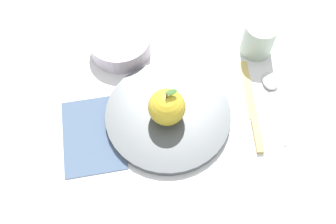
{
  "coord_description": "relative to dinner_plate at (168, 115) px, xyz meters",
  "views": [
    {
      "loc": [
        -0.25,
        -0.27,
        0.68
      ],
      "look_at": [
        -0.03,
        0.01,
        0.02
      ],
      "focal_mm": 39.33,
      "sensor_mm": 36.0,
      "label": 1
    }
  ],
  "objects": [
    {
      "name": "cup",
      "position": [
        0.27,
        0.02,
        0.03
      ],
      "size": [
        0.07,
        0.07,
        0.08
      ],
      "color": "#B2C6B2",
      "rests_on": "ground_plane"
    },
    {
      "name": "knife",
      "position": [
        0.15,
        -0.1,
        -0.01
      ],
      "size": [
        0.14,
        0.2,
        0.01
      ],
      "color": "#D8B766",
      "rests_on": "ground_plane"
    },
    {
      "name": "spoon",
      "position": [
        0.22,
        -0.08,
        -0.0
      ],
      "size": [
        0.11,
        0.16,
        0.01
      ],
      "color": "silver",
      "rests_on": "ground_plane"
    },
    {
      "name": "apple",
      "position": [
        -0.01,
        -0.0,
        0.04
      ],
      "size": [
        0.07,
        0.07,
        0.09
      ],
      "color": "gold",
      "rests_on": "dinner_plate"
    },
    {
      "name": "dinner_plate",
      "position": [
        0.0,
        0.0,
        0.0
      ],
      "size": [
        0.26,
        0.26,
        0.02
      ],
      "color": "#4C5156",
      "rests_on": "ground_plane"
    },
    {
      "name": "linen_napkin",
      "position": [
        -0.15,
        0.06,
        -0.01
      ],
      "size": [
        0.19,
        0.21,
        0.0
      ],
      "primitive_type": "cube",
      "rotation": [
        0.0,
        0.0,
        5.82
      ],
      "color": "slate",
      "rests_on": "ground_plane"
    },
    {
      "name": "side_bowl",
      "position": [
        0.02,
        0.21,
        0.02
      ],
      "size": [
        0.14,
        0.14,
        0.04
      ],
      "color": "silver",
      "rests_on": "ground_plane"
    },
    {
      "name": "ground_plane",
      "position": [
        0.03,
        -0.01,
        -0.01
      ],
      "size": [
        2.4,
        2.4,
        0.0
      ],
      "primitive_type": "plane",
      "color": "silver"
    }
  ]
}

